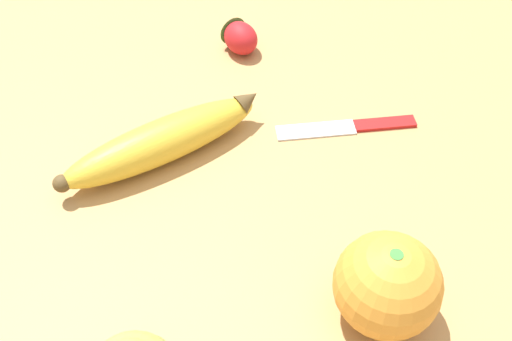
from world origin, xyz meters
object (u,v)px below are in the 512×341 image
banana (163,141)px  strawberry (239,37)px  orange (387,285)px  paring_knife (352,126)px

banana → strawberry: bearing=35.7°
orange → banana: bearing=-27.3°
banana → orange: size_ratio=2.20×
paring_knife → strawberry: bearing=34.6°
orange → strawberry: (0.21, -0.32, -0.02)m
banana → paring_knife: 0.20m
orange → strawberry: size_ratio=1.36×
banana → paring_knife: (-0.18, -0.09, -0.02)m
strawberry → orange: bearing=165.5°
orange → paring_knife: bearing=-74.9°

